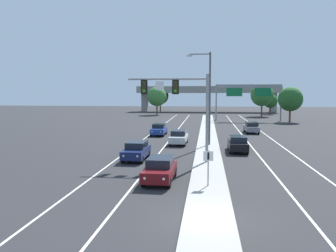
{
  "coord_description": "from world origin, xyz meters",
  "views": [
    {
      "loc": [
        -0.12,
        -15.71,
        5.87
      ],
      "look_at": [
        -3.2,
        11.65,
        3.2
      ],
      "focal_mm": 37.33,
      "sensor_mm": 36.0,
      "label": 1
    }
  ],
  "objects_px": {
    "street_lamp_median": "(208,93)",
    "car_oncoming_silver": "(179,137)",
    "car_oncoming_navy": "(136,150)",
    "tree_far_left_b": "(160,96)",
    "highway_sign_gantry": "(249,91)",
    "overhead_signal_mast": "(182,99)",
    "car_oncoming_darkred": "(160,169)",
    "tree_far_right_b": "(262,95)",
    "car_receding_black": "(238,143)",
    "median_sign_post": "(208,163)",
    "tree_far_left_c": "(157,97)",
    "car_oncoming_blue": "(159,129)",
    "car_receding_grey": "(251,127)",
    "tree_far_right_c": "(290,99)",
    "tree_far_right_a": "(270,101)"
  },
  "relations": [
    {
      "from": "tree_far_left_b",
      "to": "tree_far_right_c",
      "type": "bearing_deg",
      "value": -48.47
    },
    {
      "from": "car_receding_black",
      "to": "tree_far_left_c",
      "type": "bearing_deg",
      "value": 106.23
    },
    {
      "from": "car_oncoming_navy",
      "to": "tree_far_left_b",
      "type": "xyz_separation_m",
      "value": [
        -8.04,
        75.39,
        3.9
      ]
    },
    {
      "from": "tree_far_right_a",
      "to": "tree_far_right_c",
      "type": "xyz_separation_m",
      "value": [
        -0.57,
        -25.01,
        0.98
      ]
    },
    {
      "from": "street_lamp_median",
      "to": "highway_sign_gantry",
      "type": "distance_m",
      "value": 35.55
    },
    {
      "from": "overhead_signal_mast",
      "to": "car_oncoming_darkred",
      "type": "distance_m",
      "value": 7.71
    },
    {
      "from": "car_oncoming_blue",
      "to": "highway_sign_gantry",
      "type": "height_order",
      "value": "highway_sign_gantry"
    },
    {
      "from": "median_sign_post",
      "to": "highway_sign_gantry",
      "type": "bearing_deg",
      "value": 80.94
    },
    {
      "from": "car_oncoming_navy",
      "to": "car_receding_grey",
      "type": "distance_m",
      "value": 24.97
    },
    {
      "from": "overhead_signal_mast",
      "to": "car_receding_grey",
      "type": "relative_size",
      "value": 1.6
    },
    {
      "from": "car_oncoming_blue",
      "to": "tree_far_right_c",
      "type": "bearing_deg",
      "value": 46.23
    },
    {
      "from": "street_lamp_median",
      "to": "car_oncoming_navy",
      "type": "distance_m",
      "value": 11.68
    },
    {
      "from": "median_sign_post",
      "to": "highway_sign_gantry",
      "type": "height_order",
      "value": "highway_sign_gantry"
    },
    {
      "from": "street_lamp_median",
      "to": "car_receding_black",
      "type": "xyz_separation_m",
      "value": [
        3.0,
        -3.45,
        -4.97
      ]
    },
    {
      "from": "car_receding_black",
      "to": "car_oncoming_silver",
      "type": "bearing_deg",
      "value": 145.37
    },
    {
      "from": "overhead_signal_mast",
      "to": "car_receding_black",
      "type": "xyz_separation_m",
      "value": [
        5.13,
        6.06,
        -4.48
      ]
    },
    {
      "from": "car_oncoming_blue",
      "to": "car_receding_grey",
      "type": "xyz_separation_m",
      "value": [
        12.92,
        4.15,
        0.0
      ]
    },
    {
      "from": "car_oncoming_navy",
      "to": "tree_far_right_a",
      "type": "relative_size",
      "value": 0.83
    },
    {
      "from": "tree_far_left_c",
      "to": "tree_far_right_a",
      "type": "bearing_deg",
      "value": 11.23
    },
    {
      "from": "median_sign_post",
      "to": "tree_far_right_b",
      "type": "relative_size",
      "value": 0.28
    },
    {
      "from": "tree_far_right_b",
      "to": "tree_far_right_a",
      "type": "bearing_deg",
      "value": 67.58
    },
    {
      "from": "street_lamp_median",
      "to": "car_receding_grey",
      "type": "xyz_separation_m",
      "value": [
        6.35,
        13.02,
        -4.97
      ]
    },
    {
      "from": "car_oncoming_silver",
      "to": "car_oncoming_navy",
      "type": "bearing_deg",
      "value": -107.23
    },
    {
      "from": "car_oncoming_navy",
      "to": "tree_far_right_c",
      "type": "height_order",
      "value": "tree_far_right_c"
    },
    {
      "from": "median_sign_post",
      "to": "car_oncoming_silver",
      "type": "distance_m",
      "value": 18.2
    },
    {
      "from": "median_sign_post",
      "to": "car_oncoming_darkred",
      "type": "xyz_separation_m",
      "value": [
        -3.15,
        1.35,
        -0.77
      ]
    },
    {
      "from": "car_receding_grey",
      "to": "tree_far_left_b",
      "type": "height_order",
      "value": "tree_far_left_b"
    },
    {
      "from": "car_oncoming_navy",
      "to": "tree_far_right_b",
      "type": "height_order",
      "value": "tree_far_right_b"
    },
    {
      "from": "street_lamp_median",
      "to": "tree_far_right_c",
      "type": "relative_size",
      "value": 1.45
    },
    {
      "from": "car_oncoming_blue",
      "to": "tree_far_left_b",
      "type": "xyz_separation_m",
      "value": [
        -7.61,
        57.92,
        3.9
      ]
    },
    {
      "from": "car_receding_black",
      "to": "tree_far_left_c",
      "type": "height_order",
      "value": "tree_far_left_c"
    },
    {
      "from": "highway_sign_gantry",
      "to": "tree_far_left_c",
      "type": "relative_size",
      "value": 1.83
    },
    {
      "from": "overhead_signal_mast",
      "to": "tree_far_right_c",
      "type": "xyz_separation_m",
      "value": [
        18.26,
        42.07,
        -0.79
      ]
    },
    {
      "from": "median_sign_post",
      "to": "highway_sign_gantry",
      "type": "xyz_separation_m",
      "value": [
        8.23,
        51.61,
        4.58
      ]
    },
    {
      "from": "tree_far_left_c",
      "to": "tree_far_right_b",
      "type": "bearing_deg",
      "value": -5.6
    },
    {
      "from": "street_lamp_median",
      "to": "car_oncoming_silver",
      "type": "xyz_separation_m",
      "value": [
        -3.21,
        0.84,
        -4.97
      ]
    },
    {
      "from": "tree_far_left_c",
      "to": "car_oncoming_blue",
      "type": "bearing_deg",
      "value": -81.39
    },
    {
      "from": "car_oncoming_darkred",
      "to": "car_oncoming_silver",
      "type": "distance_m",
      "value": 16.54
    },
    {
      "from": "car_oncoming_blue",
      "to": "car_oncoming_silver",
      "type": "bearing_deg",
      "value": -67.3
    },
    {
      "from": "car_oncoming_navy",
      "to": "median_sign_post",
      "type": "bearing_deg",
      "value": -53.74
    },
    {
      "from": "car_oncoming_darkred",
      "to": "car_oncoming_blue",
      "type": "xyz_separation_m",
      "value": [
        -3.47,
        24.57,
        0.0
      ]
    },
    {
      "from": "car_oncoming_navy",
      "to": "highway_sign_gantry",
      "type": "bearing_deg",
      "value": 71.53
    },
    {
      "from": "car_oncoming_silver",
      "to": "tree_far_right_b",
      "type": "height_order",
      "value": "tree_far_right_b"
    },
    {
      "from": "overhead_signal_mast",
      "to": "tree_far_right_b",
      "type": "height_order",
      "value": "tree_far_right_b"
    },
    {
      "from": "car_oncoming_darkred",
      "to": "car_oncoming_blue",
      "type": "relative_size",
      "value": 1.0
    },
    {
      "from": "tree_far_left_c",
      "to": "median_sign_post",
      "type": "bearing_deg",
      "value": -79.2
    },
    {
      "from": "tree_far_right_a",
      "to": "tree_far_left_b",
      "type": "height_order",
      "value": "tree_far_left_b"
    },
    {
      "from": "overhead_signal_mast",
      "to": "street_lamp_median",
      "type": "bearing_deg",
      "value": 77.38
    },
    {
      "from": "street_lamp_median",
      "to": "car_oncoming_silver",
      "type": "relative_size",
      "value": 2.22
    },
    {
      "from": "overhead_signal_mast",
      "to": "highway_sign_gantry",
      "type": "height_order",
      "value": "highway_sign_gantry"
    }
  ]
}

